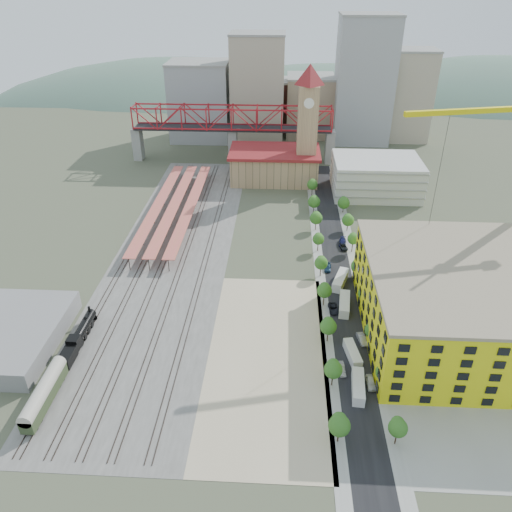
# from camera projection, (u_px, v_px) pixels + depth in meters

# --- Properties ---
(ground) EXTENTS (400.00, 400.00, 0.00)m
(ground) POSITION_uv_depth(u_px,v_px,m) (285.00, 284.00, 144.90)
(ground) COLOR #474C38
(ground) RESTS_ON ground
(ballast_strip) EXTENTS (36.00, 165.00, 0.06)m
(ballast_strip) POSITION_uv_depth(u_px,v_px,m) (174.00, 251.00, 161.69)
(ballast_strip) COLOR #605E59
(ballast_strip) RESTS_ON ground
(dirt_lot) EXTENTS (28.00, 67.00, 0.06)m
(dirt_lot) POSITION_uv_depth(u_px,v_px,m) (267.00, 357.00, 117.89)
(dirt_lot) COLOR tan
(dirt_lot) RESTS_ON ground
(street_asphalt) EXTENTS (12.00, 170.00, 0.06)m
(street_asphalt) POSITION_uv_depth(u_px,v_px,m) (336.00, 259.00, 157.07)
(street_asphalt) COLOR black
(street_asphalt) RESTS_ON ground
(sidewalk_west) EXTENTS (3.00, 170.00, 0.04)m
(sidewalk_west) POSITION_uv_depth(u_px,v_px,m) (318.00, 259.00, 157.33)
(sidewalk_west) COLOR gray
(sidewalk_west) RESTS_ON ground
(sidewalk_east) EXTENTS (3.00, 170.00, 0.04)m
(sidewalk_east) POSITION_uv_depth(u_px,v_px,m) (353.00, 260.00, 156.81)
(sidewalk_east) COLOR gray
(sidewalk_east) RESTS_ON ground
(construction_pad) EXTENTS (50.00, 90.00, 0.06)m
(construction_pad) POSITION_uv_depth(u_px,v_px,m) (463.00, 333.00, 125.50)
(construction_pad) COLOR gray
(construction_pad) RESTS_ON ground
(rail_tracks) EXTENTS (26.56, 160.00, 0.18)m
(rail_tracks) POSITION_uv_depth(u_px,v_px,m) (169.00, 250.00, 161.71)
(rail_tracks) COLOR #382B23
(rail_tracks) RESTS_ON ground
(platform_canopies) EXTENTS (16.00, 80.00, 4.12)m
(platform_canopies) POSITION_uv_depth(u_px,v_px,m) (174.00, 204.00, 183.66)
(platform_canopies) COLOR #D25055
(platform_canopies) RESTS_ON ground
(station_hall) EXTENTS (38.00, 24.00, 13.10)m
(station_hall) POSITION_uv_depth(u_px,v_px,m) (274.00, 165.00, 212.53)
(station_hall) COLOR tan
(station_hall) RESTS_ON ground
(clock_tower) EXTENTS (12.00, 12.00, 52.00)m
(clock_tower) POSITION_uv_depth(u_px,v_px,m) (308.00, 114.00, 199.10)
(clock_tower) COLOR tan
(clock_tower) RESTS_ON ground
(parking_garage) EXTENTS (34.00, 26.00, 14.00)m
(parking_garage) POSITION_uv_depth(u_px,v_px,m) (376.00, 176.00, 200.07)
(parking_garage) COLOR silver
(parking_garage) RESTS_ON ground
(truss_bridge) EXTENTS (94.00, 9.60, 25.60)m
(truss_bridge) POSITION_uv_depth(u_px,v_px,m) (232.00, 121.00, 227.18)
(truss_bridge) COLOR gray
(truss_bridge) RESTS_ON ground
(construction_building) EXTENTS (44.60, 50.60, 18.80)m
(construction_building) POSITION_uv_depth(u_px,v_px,m) (459.00, 302.00, 120.92)
(construction_building) COLOR yellow
(construction_building) RESTS_ON ground
(warehouse) EXTENTS (22.00, 32.00, 5.00)m
(warehouse) POSITION_uv_depth(u_px,v_px,m) (12.00, 335.00, 120.88)
(warehouse) COLOR gray
(warehouse) RESTS_ON ground
(street_trees) EXTENTS (15.40, 124.40, 8.00)m
(street_trees) POSITION_uv_depth(u_px,v_px,m) (339.00, 276.00, 148.46)
(street_trees) COLOR #34601C
(street_trees) RESTS_ON ground
(skyline) EXTENTS (133.00, 46.00, 60.00)m
(skyline) POSITION_uv_depth(u_px,v_px,m) (302.00, 95.00, 255.86)
(skyline) COLOR #9EA0A3
(skyline) RESTS_ON ground
(distant_hills) EXTENTS (647.00, 264.00, 227.00)m
(distant_hills) POSITION_uv_depth(u_px,v_px,m) (339.00, 192.00, 407.12)
(distant_hills) COLOR #4C6B59
(distant_hills) RESTS_ON ground
(locomotive) EXTENTS (2.74, 21.13, 5.28)m
(locomotive) POSITION_uv_depth(u_px,v_px,m) (79.00, 336.00, 121.40)
(locomotive) COLOR black
(locomotive) RESTS_ON ground
(coach) EXTENTS (3.03, 17.61, 5.53)m
(coach) POSITION_uv_depth(u_px,v_px,m) (44.00, 394.00, 103.81)
(coach) COLOR #2D3A1F
(coach) RESTS_ON ground
(site_trailer_a) EXTENTS (3.35, 9.80, 2.63)m
(site_trailer_a) POSITION_uv_depth(u_px,v_px,m) (358.00, 387.00, 107.75)
(site_trailer_a) COLOR silver
(site_trailer_a) RESTS_ON ground
(site_trailer_b) EXTENTS (3.75, 9.01, 2.39)m
(site_trailer_b) POSITION_uv_depth(u_px,v_px,m) (352.00, 354.00, 117.11)
(site_trailer_b) COLOR silver
(site_trailer_b) RESTS_ON ground
(site_trailer_c) EXTENTS (3.85, 10.31, 2.75)m
(site_trailer_c) POSITION_uv_depth(u_px,v_px,m) (344.00, 304.00, 133.89)
(site_trailer_c) COLOR silver
(site_trailer_c) RESTS_ON ground
(site_trailer_d) EXTENTS (5.82, 10.61, 2.82)m
(site_trailer_d) POSITION_uv_depth(u_px,v_px,m) (340.00, 280.00, 144.11)
(site_trailer_d) COLOR silver
(site_trailer_d) RESTS_ON ground
(car_0) EXTENTS (2.06, 4.03, 1.31)m
(car_0) POSITION_uv_depth(u_px,v_px,m) (342.00, 371.00, 112.87)
(car_0) COLOR silver
(car_0) RESTS_ON ground
(car_1) EXTENTS (1.72, 4.18, 1.35)m
(car_1) POSITION_uv_depth(u_px,v_px,m) (341.00, 368.00, 113.70)
(car_1) COLOR gray
(car_1) RESTS_ON ground
(car_2) EXTENTS (2.69, 5.22, 1.41)m
(car_2) POSITION_uv_depth(u_px,v_px,m) (333.00, 309.00, 133.24)
(car_2) COLOR black
(car_2) RESTS_ON ground
(car_3) EXTENTS (2.40, 4.80, 1.34)m
(car_3) POSITION_uv_depth(u_px,v_px,m) (328.00, 268.00, 151.41)
(car_3) COLOR navy
(car_3) RESTS_ON ground
(car_4) EXTENTS (2.03, 4.72, 1.59)m
(car_4) POSITION_uv_depth(u_px,v_px,m) (371.00, 383.00, 109.48)
(car_4) COLOR silver
(car_4) RESTS_ON ground
(car_5) EXTENTS (2.46, 5.02, 1.58)m
(car_5) POSITION_uv_depth(u_px,v_px,m) (362.00, 339.00, 122.21)
(car_5) COLOR #A1A0A5
(car_5) RESTS_ON ground
(car_6) EXTENTS (2.87, 5.04, 1.33)m
(car_6) POSITION_uv_depth(u_px,v_px,m) (343.00, 247.00, 162.69)
(car_6) COLOR black
(car_6) RESTS_ON ground
(car_7) EXTENTS (2.91, 5.79, 1.61)m
(car_7) POSITION_uv_depth(u_px,v_px,m) (343.00, 242.00, 165.15)
(car_7) COLOR #1A1D4D
(car_7) RESTS_ON ground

